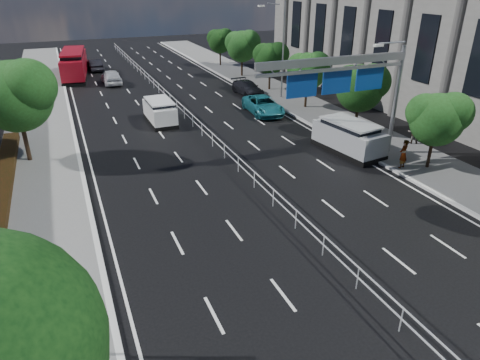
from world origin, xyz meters
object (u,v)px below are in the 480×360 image
near_car_silver (111,77)px  parked_car_teal (263,105)px  overhead_gantry (349,76)px  red_bus (74,63)px  toilet_sign (35,288)px  pedestrian_a (403,154)px  pedestrian_b (414,132)px  white_minivan (160,112)px  near_car_dark (95,65)px  silver_minivan (349,137)px  parked_car_dark (248,88)px

near_car_silver → parked_car_teal: bearing=121.4°
overhead_gantry → parked_car_teal: (0.14, 11.95, -4.86)m
red_bus → parked_car_teal: (14.31, -22.43, -0.90)m
toilet_sign → pedestrian_a: bearing=20.2°
toilet_sign → overhead_gantry: 20.52m
pedestrian_a → pedestrian_b: 4.96m
overhead_gantry → white_minivan: overhead_gantry is taller
white_minivan → pedestrian_a: bearing=-53.0°
parked_car_teal → pedestrian_b: size_ratio=3.25×
toilet_sign → overhead_gantry: size_ratio=0.42×
near_car_dark → parked_car_teal: size_ratio=0.82×
toilet_sign → near_car_dark: bearing=82.7°
toilet_sign → silver_minivan: toilet_sign is taller
white_minivan → pedestrian_a: pedestrian_a is taller
toilet_sign → near_car_silver: 39.75m
parked_car_dark → overhead_gantry: bearing=-97.3°
near_car_silver → pedestrian_b: (17.32, -28.33, 0.16)m
red_bus → near_car_silver: bearing=-50.3°
near_car_dark → pedestrian_b: (18.23, -37.01, 0.24)m
parked_car_dark → pedestrian_a: size_ratio=2.56×
red_bus → near_car_dark: size_ratio=2.45×
overhead_gantry → parked_car_teal: bearing=89.3°
toilet_sign → pedestrian_b: toilet_sign is taller
white_minivan → red_bus: red_bus is taller
overhead_gantry → white_minivan: bearing=124.7°
white_minivan → red_bus: 22.19m
overhead_gantry → pedestrian_a: size_ratio=5.55×
toilet_sign → red_bus: toilet_sign is taller
pedestrian_a → toilet_sign: bearing=1.2°
silver_minivan → pedestrian_b: size_ratio=3.34×
pedestrian_a → silver_minivan: bearing=-89.9°
pedestrian_b → parked_car_dark: bearing=-45.8°
silver_minivan → parked_car_teal: bearing=89.6°
parked_car_dark → pedestrian_a: (1.30, -21.13, 0.38)m
near_car_silver → pedestrian_b: pedestrian_b is taller
overhead_gantry → pedestrian_b: 8.15m
parked_car_dark → pedestrian_b: size_ratio=2.86×
near_car_silver → parked_car_dark: bearing=138.7°
toilet_sign → near_car_dark: toilet_sign is taller
near_car_dark → pedestrian_a: bearing=108.2°
toilet_sign → pedestrian_a: toilet_sign is taller
near_car_silver → parked_car_teal: (10.80, -17.07, -0.06)m
near_car_silver → pedestrian_b: size_ratio=2.86×
parked_car_teal → near_car_silver: bearing=126.9°
pedestrian_a → pedestrian_b: bearing=-158.9°
toilet_sign → parked_car_dark: 34.61m
near_car_silver → parked_car_dark: size_ratio=1.00×
near_car_dark → toilet_sign: bearing=81.2°
overhead_gantry → parked_car_dark: overhead_gantry is taller
toilet_sign → silver_minivan: 22.43m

